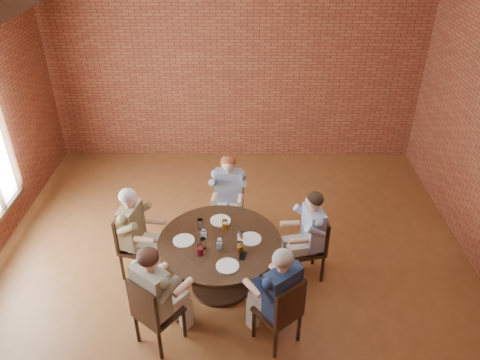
{
  "coord_description": "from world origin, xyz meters",
  "views": [
    {
      "loc": [
        0.17,
        -4.34,
        4.34
      ],
      "look_at": [
        0.11,
        1.0,
        0.98
      ],
      "focal_mm": 35.0,
      "sensor_mm": 36.0,
      "label": 1
    }
  ],
  "objects_px": {
    "chair_d": "(152,311)",
    "smartphone": "(243,256)",
    "diner_d": "(157,296)",
    "dining_table": "(220,255)",
    "diner_a": "(308,236)",
    "diner_e": "(278,297)",
    "chair_b": "(229,203)",
    "diner_c": "(137,234)",
    "chair_e": "(283,311)",
    "chair_a": "(313,244)",
    "chair_c": "(132,242)",
    "diner_b": "(229,197)"
  },
  "relations": [
    {
      "from": "diner_b",
      "to": "smartphone",
      "type": "relative_size",
      "value": 8.76
    },
    {
      "from": "chair_b",
      "to": "diner_b",
      "type": "relative_size",
      "value": 0.71
    },
    {
      "from": "chair_b",
      "to": "diner_c",
      "type": "bearing_deg",
      "value": -137.22
    },
    {
      "from": "diner_d",
      "to": "chair_e",
      "type": "height_order",
      "value": "diner_d"
    },
    {
      "from": "chair_a",
      "to": "diner_b",
      "type": "distance_m",
      "value": 1.38
    },
    {
      "from": "smartphone",
      "to": "dining_table",
      "type": "bearing_deg",
      "value": 148.43
    },
    {
      "from": "diner_c",
      "to": "chair_a",
      "type": "bearing_deg",
      "value": -76.47
    },
    {
      "from": "chair_a",
      "to": "diner_b",
      "type": "height_order",
      "value": "diner_b"
    },
    {
      "from": "chair_e",
      "to": "chair_b",
      "type": "bearing_deg",
      "value": -112.15
    },
    {
      "from": "chair_c",
      "to": "smartphone",
      "type": "relative_size",
      "value": 6.32
    },
    {
      "from": "chair_c",
      "to": "dining_table",
      "type": "bearing_deg",
      "value": -90.0
    },
    {
      "from": "chair_d",
      "to": "diner_d",
      "type": "xyz_separation_m",
      "value": [
        0.05,
        0.07,
        0.16
      ]
    },
    {
      "from": "diner_e",
      "to": "dining_table",
      "type": "bearing_deg",
      "value": -90.0
    },
    {
      "from": "chair_a",
      "to": "diner_a",
      "type": "relative_size",
      "value": 0.71
    },
    {
      "from": "chair_c",
      "to": "diner_d",
      "type": "distance_m",
      "value": 1.21
    },
    {
      "from": "chair_a",
      "to": "diner_c",
      "type": "distance_m",
      "value": 2.23
    },
    {
      "from": "chair_e",
      "to": "diner_e",
      "type": "height_order",
      "value": "diner_e"
    },
    {
      "from": "chair_c",
      "to": "chair_d",
      "type": "height_order",
      "value": "chair_d"
    },
    {
      "from": "dining_table",
      "to": "chair_a",
      "type": "relative_size",
      "value": 1.64
    },
    {
      "from": "diner_b",
      "to": "dining_table",
      "type": "bearing_deg",
      "value": -90.0
    },
    {
      "from": "diner_a",
      "to": "diner_b",
      "type": "height_order",
      "value": "diner_b"
    },
    {
      "from": "diner_b",
      "to": "diner_c",
      "type": "height_order",
      "value": "diner_c"
    },
    {
      "from": "chair_c",
      "to": "diner_c",
      "type": "relative_size",
      "value": 0.71
    },
    {
      "from": "dining_table",
      "to": "diner_e",
      "type": "xyz_separation_m",
      "value": [
        0.66,
        -0.8,
        0.13
      ]
    },
    {
      "from": "diner_c",
      "to": "chair_d",
      "type": "distance_m",
      "value": 1.2
    },
    {
      "from": "dining_table",
      "to": "diner_a",
      "type": "distance_m",
      "value": 1.13
    },
    {
      "from": "smartphone",
      "to": "chair_a",
      "type": "bearing_deg",
      "value": 42.28
    },
    {
      "from": "dining_table",
      "to": "chair_c",
      "type": "relative_size",
      "value": 1.61
    },
    {
      "from": "chair_b",
      "to": "diner_b",
      "type": "distance_m",
      "value": 0.16
    },
    {
      "from": "chair_a",
      "to": "chair_d",
      "type": "height_order",
      "value": "chair_d"
    },
    {
      "from": "dining_table",
      "to": "diner_b",
      "type": "distance_m",
      "value": 1.1
    },
    {
      "from": "diner_d",
      "to": "chair_b",
      "type": "bearing_deg",
      "value": -72.05
    },
    {
      "from": "chair_d",
      "to": "smartphone",
      "type": "height_order",
      "value": "chair_d"
    },
    {
      "from": "chair_b",
      "to": "diner_e",
      "type": "relative_size",
      "value": 0.69
    },
    {
      "from": "diner_b",
      "to": "chair_c",
      "type": "bearing_deg",
      "value": -141.97
    },
    {
      "from": "chair_b",
      "to": "diner_d",
      "type": "relative_size",
      "value": 0.68
    },
    {
      "from": "diner_d",
      "to": "dining_table",
      "type": "bearing_deg",
      "value": -90.0
    },
    {
      "from": "chair_d",
      "to": "dining_table",
      "type": "bearing_deg",
      "value": -90.0
    },
    {
      "from": "diner_a",
      "to": "diner_c",
      "type": "xyz_separation_m",
      "value": [
        -2.15,
        0.01,
        0.01
      ]
    },
    {
      "from": "diner_a",
      "to": "chair_c",
      "type": "height_order",
      "value": "diner_a"
    },
    {
      "from": "diner_c",
      "to": "smartphone",
      "type": "height_order",
      "value": "diner_c"
    },
    {
      "from": "chair_d",
      "to": "smartphone",
      "type": "xyz_separation_m",
      "value": [
        0.96,
        0.62,
        0.25
      ]
    },
    {
      "from": "dining_table",
      "to": "chair_b",
      "type": "distance_m",
      "value": 1.17
    },
    {
      "from": "smartphone",
      "to": "diner_c",
      "type": "bearing_deg",
      "value": 170.73
    },
    {
      "from": "chair_d",
      "to": "smartphone",
      "type": "bearing_deg",
      "value": -109.6
    },
    {
      "from": "diner_a",
      "to": "chair_d",
      "type": "relative_size",
      "value": 1.36
    },
    {
      "from": "dining_table",
      "to": "chair_d",
      "type": "relative_size",
      "value": 1.58
    },
    {
      "from": "diner_c",
      "to": "diner_a",
      "type": "bearing_deg",
      "value": -76.9
    },
    {
      "from": "diner_d",
      "to": "diner_c",
      "type": "bearing_deg",
      "value": -30.57
    },
    {
      "from": "diner_d",
      "to": "diner_b",
      "type": "bearing_deg",
      "value": -72.65
    }
  ]
}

